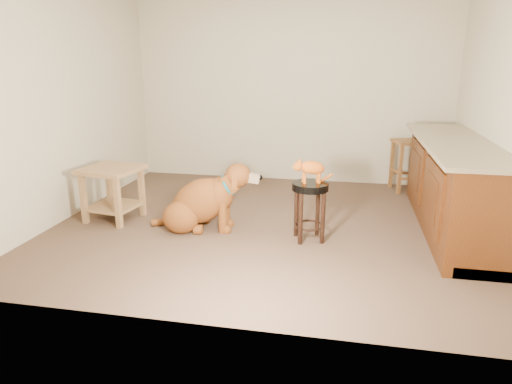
% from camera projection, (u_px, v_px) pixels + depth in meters
% --- Properties ---
extents(floor, '(4.50, 4.00, 0.01)m').
position_uv_depth(floor, '(266.00, 225.00, 4.98)').
color(floor, brown).
rests_on(floor, ground).
extents(room_shell, '(4.54, 4.04, 2.62)m').
position_uv_depth(room_shell, '(267.00, 66.00, 4.50)').
color(room_shell, beige).
rests_on(room_shell, ground).
extents(cabinet_run, '(0.70, 2.56, 0.94)m').
position_uv_depth(cabinet_run, '(454.00, 188.00, 4.77)').
color(cabinet_run, '#4D250D').
rests_on(cabinet_run, ground).
extents(padded_stool, '(0.38, 0.38, 0.59)m').
position_uv_depth(padded_stool, '(310.00, 200.00, 4.46)').
color(padded_stool, black).
rests_on(padded_stool, ground).
extents(wood_stool, '(0.47, 0.47, 0.69)m').
position_uv_depth(wood_stool, '(407.00, 165.00, 6.17)').
color(wood_stool, brown).
rests_on(wood_stool, ground).
extents(side_table, '(0.66, 0.66, 0.60)m').
position_uv_depth(side_table, '(113.00, 185.00, 5.05)').
color(side_table, '#956E45').
rests_on(side_table, ground).
extents(golden_retriever, '(1.22, 0.62, 0.77)m').
position_uv_depth(golden_retriever, '(202.00, 203.00, 4.80)').
color(golden_retriever, brown).
rests_on(golden_retriever, ground).
extents(tabby_kitten, '(0.39, 0.25, 0.26)m').
position_uv_depth(tabby_kitten, '(310.00, 168.00, 4.37)').
color(tabby_kitten, '#A74910').
rests_on(tabby_kitten, padded_stool).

